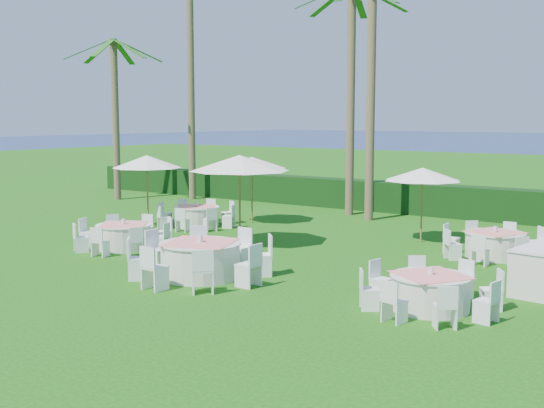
{
  "coord_description": "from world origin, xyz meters",
  "views": [
    {
      "loc": [
        11.2,
        -12.93,
        3.75
      ],
      "look_at": [
        -0.03,
        2.86,
        1.3
      ],
      "focal_mm": 45.0,
      "sensor_mm": 36.0,
      "label": 1
    }
  ],
  "objects_px": {
    "umbrella_a": "(147,162)",
    "banquet_table_d": "(197,216)",
    "umbrella_c": "(252,163)",
    "umbrella_d": "(423,174)",
    "banquet_table_f": "(495,244)",
    "banquet_table_c": "(430,291)",
    "banquet_table_b": "(201,259)",
    "umbrella_b": "(239,163)",
    "banquet_table_a": "(124,236)"
  },
  "relations": [
    {
      "from": "banquet_table_c",
      "to": "umbrella_d",
      "type": "xyz_separation_m",
      "value": [
        -3.13,
        6.85,
        1.7
      ]
    },
    {
      "from": "banquet_table_c",
      "to": "umbrella_a",
      "type": "xyz_separation_m",
      "value": [
        -11.91,
        4.0,
        1.9
      ]
    },
    {
      "from": "banquet_table_c",
      "to": "banquet_table_f",
      "type": "height_order",
      "value": "banquet_table_f"
    },
    {
      "from": "banquet_table_c",
      "to": "umbrella_d",
      "type": "distance_m",
      "value": 7.72
    },
    {
      "from": "banquet_table_b",
      "to": "banquet_table_a",
      "type": "bearing_deg",
      "value": 161.15
    },
    {
      "from": "banquet_table_b",
      "to": "umbrella_b",
      "type": "height_order",
      "value": "umbrella_b"
    },
    {
      "from": "umbrella_a",
      "to": "umbrella_c",
      "type": "distance_m",
      "value": 3.71
    },
    {
      "from": "banquet_table_a",
      "to": "banquet_table_b",
      "type": "relative_size",
      "value": 0.83
    },
    {
      "from": "banquet_table_a",
      "to": "umbrella_b",
      "type": "distance_m",
      "value": 3.95
    },
    {
      "from": "umbrella_c",
      "to": "umbrella_d",
      "type": "relative_size",
      "value": 1.06
    },
    {
      "from": "umbrella_c",
      "to": "umbrella_d",
      "type": "height_order",
      "value": "umbrella_c"
    },
    {
      "from": "banquet_table_c",
      "to": "banquet_table_f",
      "type": "relative_size",
      "value": 1.0
    },
    {
      "from": "banquet_table_b",
      "to": "banquet_table_c",
      "type": "relative_size",
      "value": 1.22
    },
    {
      "from": "banquet_table_d",
      "to": "umbrella_b",
      "type": "bearing_deg",
      "value": -30.07
    },
    {
      "from": "banquet_table_f",
      "to": "umbrella_a",
      "type": "distance_m",
      "value": 11.66
    },
    {
      "from": "banquet_table_f",
      "to": "umbrella_a",
      "type": "relative_size",
      "value": 1.12
    },
    {
      "from": "banquet_table_b",
      "to": "umbrella_d",
      "type": "relative_size",
      "value": 1.45
    },
    {
      "from": "banquet_table_c",
      "to": "umbrella_b",
      "type": "bearing_deg",
      "value": 156.53
    },
    {
      "from": "umbrella_a",
      "to": "umbrella_c",
      "type": "xyz_separation_m",
      "value": [
        2.27,
        2.94,
        -0.11
      ]
    },
    {
      "from": "banquet_table_b",
      "to": "umbrella_d",
      "type": "distance_m",
      "value": 7.95
    },
    {
      "from": "banquet_table_d",
      "to": "umbrella_d",
      "type": "bearing_deg",
      "value": 12.47
    },
    {
      "from": "umbrella_a",
      "to": "umbrella_d",
      "type": "height_order",
      "value": "umbrella_a"
    },
    {
      "from": "banquet_table_a",
      "to": "umbrella_c",
      "type": "height_order",
      "value": "umbrella_c"
    },
    {
      "from": "banquet_table_b",
      "to": "banquet_table_d",
      "type": "xyz_separation_m",
      "value": [
        -5.23,
        5.73,
        -0.08
      ]
    },
    {
      "from": "umbrella_c",
      "to": "umbrella_d",
      "type": "xyz_separation_m",
      "value": [
        6.51,
        -0.08,
        -0.1
      ]
    },
    {
      "from": "banquet_table_a",
      "to": "banquet_table_c",
      "type": "relative_size",
      "value": 1.01
    },
    {
      "from": "banquet_table_c",
      "to": "umbrella_a",
      "type": "relative_size",
      "value": 1.12
    },
    {
      "from": "banquet_table_c",
      "to": "banquet_table_f",
      "type": "distance_m",
      "value": 5.8
    },
    {
      "from": "banquet_table_f",
      "to": "umbrella_b",
      "type": "distance_m",
      "value": 7.46
    },
    {
      "from": "banquet_table_a",
      "to": "umbrella_a",
      "type": "xyz_separation_m",
      "value": [
        -2.21,
        3.12,
        1.9
      ]
    },
    {
      "from": "banquet_table_b",
      "to": "umbrella_d",
      "type": "height_order",
      "value": "umbrella_d"
    },
    {
      "from": "banquet_table_a",
      "to": "banquet_table_f",
      "type": "height_order",
      "value": "banquet_table_a"
    },
    {
      "from": "umbrella_b",
      "to": "umbrella_c",
      "type": "bearing_deg",
      "value": 122.52
    },
    {
      "from": "banquet_table_f",
      "to": "umbrella_c",
      "type": "bearing_deg",
      "value": 172.7
    },
    {
      "from": "banquet_table_a",
      "to": "umbrella_b",
      "type": "height_order",
      "value": "umbrella_b"
    },
    {
      "from": "banquet_table_f",
      "to": "umbrella_c",
      "type": "distance_m",
      "value": 9.34
    },
    {
      "from": "banquet_table_a",
      "to": "umbrella_c",
      "type": "relative_size",
      "value": 1.13
    },
    {
      "from": "banquet_table_d",
      "to": "umbrella_a",
      "type": "bearing_deg",
      "value": -135.3
    },
    {
      "from": "umbrella_b",
      "to": "umbrella_d",
      "type": "distance_m",
      "value": 5.54
    },
    {
      "from": "banquet_table_d",
      "to": "umbrella_b",
      "type": "distance_m",
      "value": 4.56
    },
    {
      "from": "banquet_table_b",
      "to": "umbrella_a",
      "type": "distance_m",
      "value": 8.08
    },
    {
      "from": "banquet_table_a",
      "to": "umbrella_d",
      "type": "bearing_deg",
      "value": 42.23
    },
    {
      "from": "umbrella_b",
      "to": "banquet_table_a",
      "type": "bearing_deg",
      "value": -137.84
    },
    {
      "from": "umbrella_c",
      "to": "umbrella_b",
      "type": "bearing_deg",
      "value": -57.48
    },
    {
      "from": "umbrella_b",
      "to": "umbrella_a",
      "type": "bearing_deg",
      "value": 169.56
    },
    {
      "from": "banquet_table_f",
      "to": "umbrella_d",
      "type": "relative_size",
      "value": 1.19
    },
    {
      "from": "umbrella_a",
      "to": "umbrella_d",
      "type": "xyz_separation_m",
      "value": [
        8.79,
        2.85,
        -0.2
      ]
    },
    {
      "from": "umbrella_a",
      "to": "umbrella_b",
      "type": "bearing_deg",
      "value": -10.44
    },
    {
      "from": "umbrella_a",
      "to": "banquet_table_d",
      "type": "bearing_deg",
      "value": 44.7
    },
    {
      "from": "banquet_table_d",
      "to": "umbrella_a",
      "type": "xyz_separation_m",
      "value": [
        -1.18,
        -1.17,
        1.9
      ]
    }
  ]
}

